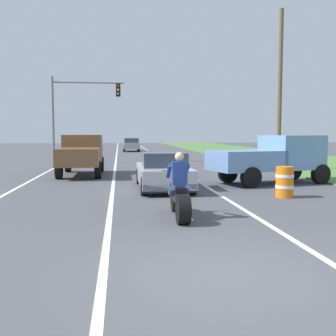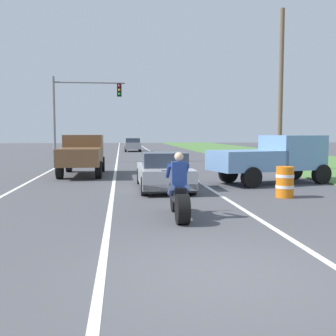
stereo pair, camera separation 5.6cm
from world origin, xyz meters
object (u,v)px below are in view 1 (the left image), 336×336
at_px(pickup_truck_right_shoulder_light_blue, 273,157).
at_px(construction_barrel_nearest, 285,182).
at_px(pickup_truck_left_lane_brown, 81,153).
at_px(motorcycle_with_rider, 179,195).
at_px(sports_car_silver, 163,172).
at_px(distant_car_far_ahead, 131,145).
at_px(traffic_light_mast_near, 76,105).

distance_m(pickup_truck_right_shoulder_light_blue, construction_barrel_nearest, 3.78).
distance_m(pickup_truck_left_lane_brown, construction_barrel_nearest, 10.68).
bearing_deg(pickup_truck_left_lane_brown, construction_barrel_nearest, -47.92).
height_order(pickup_truck_left_lane_brown, pickup_truck_right_shoulder_light_blue, same).
height_order(motorcycle_with_rider, pickup_truck_left_lane_brown, pickup_truck_left_lane_brown).
xyz_separation_m(sports_car_silver, distant_car_far_ahead, (-0.26, 31.33, 0.14)).
xyz_separation_m(sports_car_silver, construction_barrel_nearest, (3.67, -2.43, -0.13)).
bearing_deg(construction_barrel_nearest, distant_car_far_ahead, 96.64).
distance_m(motorcycle_with_rider, pickup_truck_left_lane_brown, 11.29).
distance_m(sports_car_silver, traffic_light_mast_near, 15.54).
bearing_deg(pickup_truck_left_lane_brown, distant_car_far_ahead, 82.92).
height_order(traffic_light_mast_near, distant_car_far_ahead, traffic_light_mast_near).
height_order(pickup_truck_left_lane_brown, distant_car_far_ahead, pickup_truck_left_lane_brown).
distance_m(sports_car_silver, construction_barrel_nearest, 4.40).
distance_m(pickup_truck_right_shoulder_light_blue, traffic_light_mast_near, 16.46).
relative_size(motorcycle_with_rider, sports_car_silver, 0.51).
bearing_deg(traffic_light_mast_near, motorcycle_with_rider, -77.34).
relative_size(pickup_truck_left_lane_brown, construction_barrel_nearest, 4.80).
distance_m(motorcycle_with_rider, sports_car_silver, 5.31).
bearing_deg(pickup_truck_right_shoulder_light_blue, construction_barrel_nearest, -105.45).
distance_m(motorcycle_with_rider, traffic_light_mast_near, 20.53).
xyz_separation_m(pickup_truck_right_shoulder_light_blue, distant_car_far_ahead, (-4.93, 30.17, -0.33)).
bearing_deg(construction_barrel_nearest, motorcycle_with_rider, -143.31).
distance_m(construction_barrel_nearest, distant_car_far_ahead, 33.99).
xyz_separation_m(pickup_truck_left_lane_brown, construction_barrel_nearest, (7.14, -7.91, -0.60)).
bearing_deg(construction_barrel_nearest, pickup_truck_right_shoulder_light_blue, 74.55).
xyz_separation_m(pickup_truck_left_lane_brown, distant_car_far_ahead, (3.21, 25.85, -0.33)).
relative_size(pickup_truck_left_lane_brown, pickup_truck_right_shoulder_light_blue, 0.93).
relative_size(construction_barrel_nearest, distant_car_far_ahead, 0.25).
xyz_separation_m(motorcycle_with_rider, traffic_light_mast_near, (-4.43, 19.75, 3.43)).
bearing_deg(sports_car_silver, traffic_light_mast_near, 107.75).
bearing_deg(pickup_truck_left_lane_brown, pickup_truck_right_shoulder_light_blue, -27.95).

